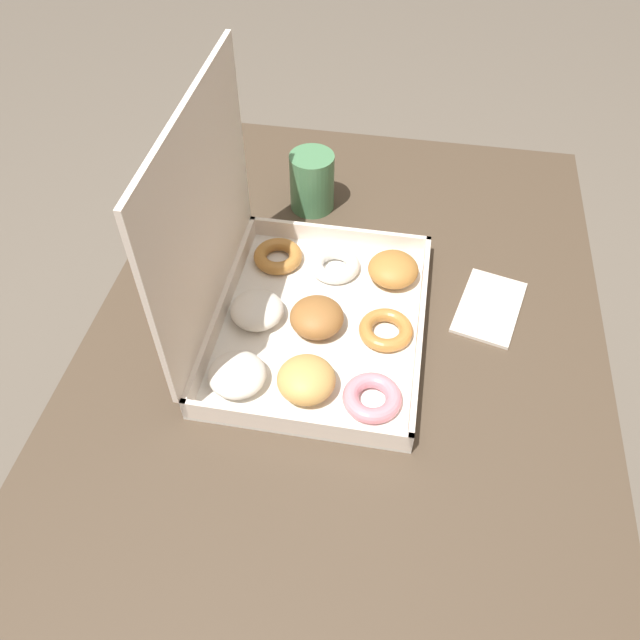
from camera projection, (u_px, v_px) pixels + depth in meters
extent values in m
plane|color=#6B6054|center=(337.00, 524.00, 1.53)|extent=(8.00, 8.00, 0.00)
cube|color=#4C3D2D|center=(346.00, 333.00, 0.98)|extent=(1.09, 0.79, 0.03)
cylinder|color=#4C3D2D|center=(509.00, 298.00, 1.55)|extent=(0.06, 0.06, 0.71)
cylinder|color=#4C3D2D|center=(238.00, 264.00, 1.63)|extent=(0.06, 0.06, 0.71)
cube|color=silver|center=(320.00, 326.00, 0.97)|extent=(0.40, 0.31, 0.01)
cube|color=silver|center=(420.00, 330.00, 0.94)|extent=(0.40, 0.01, 0.03)
cube|color=silver|center=(224.00, 305.00, 0.97)|extent=(0.40, 0.01, 0.03)
cube|color=silver|center=(295.00, 425.00, 0.83)|extent=(0.01, 0.31, 0.03)
cube|color=silver|center=(339.00, 235.00, 1.08)|extent=(0.01, 0.31, 0.03)
cube|color=silver|center=(202.00, 214.00, 0.84)|extent=(0.40, 0.01, 0.32)
torus|color=pink|center=(372.00, 398.00, 0.86)|extent=(0.08, 0.08, 0.02)
torus|color=#B77A38|center=(386.00, 330.00, 0.95)|extent=(0.08, 0.08, 0.02)
ellipsoid|color=#B77A38|center=(393.00, 269.00, 1.02)|extent=(0.08, 0.08, 0.04)
ellipsoid|color=tan|center=(306.00, 380.00, 0.87)|extent=(0.08, 0.08, 0.05)
ellipsoid|color=#9E6633|center=(317.00, 317.00, 0.95)|extent=(0.08, 0.08, 0.05)
torus|color=white|center=(335.00, 265.00, 1.04)|extent=(0.08, 0.08, 0.02)
ellipsoid|color=white|center=(237.00, 375.00, 0.88)|extent=(0.08, 0.08, 0.04)
ellipsoid|color=white|center=(257.00, 310.00, 0.96)|extent=(0.08, 0.08, 0.04)
torus|color=#B77A38|center=(278.00, 256.00, 1.05)|extent=(0.08, 0.08, 0.02)
cylinder|color=#4C8456|center=(312.00, 182.00, 1.13)|extent=(0.08, 0.08, 0.11)
cylinder|color=black|center=(312.00, 158.00, 1.09)|extent=(0.07, 0.07, 0.01)
cube|color=silver|center=(489.00, 307.00, 1.00)|extent=(0.17, 0.12, 0.01)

